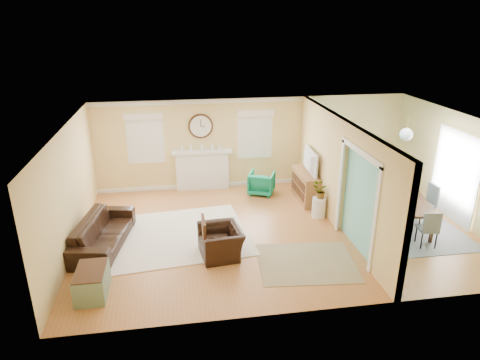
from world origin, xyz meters
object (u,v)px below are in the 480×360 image
(eames_chair, at_px, (221,242))
(sofa, at_px, (103,232))
(dining_table, at_px, (403,212))
(credenza, at_px, (306,186))
(green_chair, at_px, (262,183))

(eames_chair, bearing_deg, sofa, -114.26)
(eames_chair, xyz_separation_m, dining_table, (4.49, 0.72, 0.03))
(eames_chair, xyz_separation_m, credenza, (2.63, 2.55, 0.09))
(green_chair, height_order, credenza, credenza)
(eames_chair, bearing_deg, dining_table, 92.55)
(credenza, xyz_separation_m, dining_table, (1.86, -1.82, -0.06))
(eames_chair, bearing_deg, green_chair, 147.78)
(dining_table, bearing_deg, green_chair, 64.07)
(eames_chair, height_order, green_chair, green_chair)
(sofa, distance_m, eames_chair, 2.62)
(sofa, height_order, eames_chair, sofa)
(sofa, bearing_deg, dining_table, -80.92)
(sofa, height_order, credenza, credenza)
(green_chair, distance_m, dining_table, 3.85)
(credenza, bearing_deg, dining_table, -44.37)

